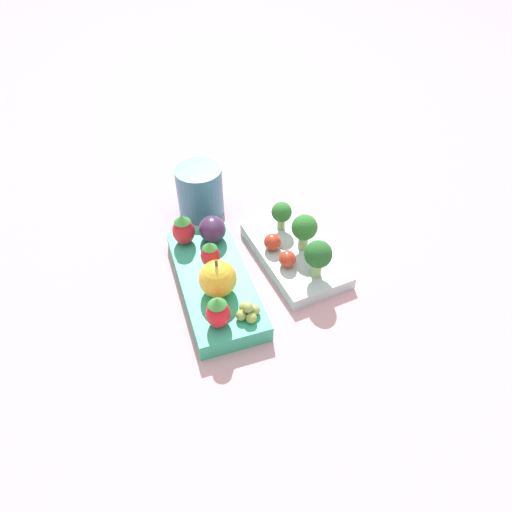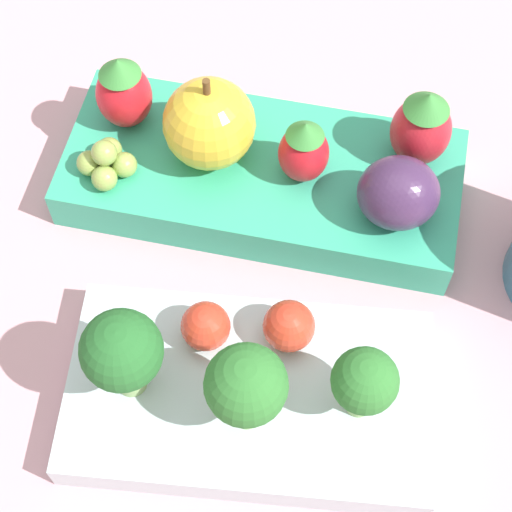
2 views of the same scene
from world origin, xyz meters
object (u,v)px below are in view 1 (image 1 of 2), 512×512
Objects in this scene: grape_cluster at (248,312)px; broccoli_floret_0 at (304,229)px; plum at (212,229)px; apple at (218,279)px; bento_box_fruit at (215,283)px; cherry_tomato_1 at (272,242)px; cherry_tomato_0 at (287,259)px; strawberry_0 at (218,312)px; drinking_cup at (200,191)px; strawberry_1 at (210,254)px; broccoli_floret_1 at (282,213)px; strawberry_2 at (183,230)px; bento_box_savoury at (294,255)px; broccoli_floret_2 at (318,255)px.

broccoli_floret_0 is at bearing 122.22° from grape_cluster.
apple is at bearing -19.40° from plum.
cherry_tomato_1 is at bearing 100.15° from bento_box_fruit.
cherry_tomato_0 is (0.02, -0.04, -0.03)m from broccoli_floret_0.
grape_cluster is (0.01, 0.04, -0.01)m from strawberry_0.
broccoli_floret_0 is at bearing 28.41° from drinking_cup.
plum is at bearing -11.93° from drinking_cup.
bento_box_fruit is 0.09m from strawberry_0.
cherry_tomato_1 is 0.31× the size of drinking_cup.
strawberry_0 is 1.13× the size of strawberry_1.
strawberry_0 is (0.13, -0.17, -0.00)m from broccoli_floret_1.
grape_cluster is (0.17, 0.02, -0.02)m from strawberry_2.
strawberry_2 is at bearing -133.07° from cherry_tomato_0.
cherry_tomato_1 is 0.78× the size of grape_cluster.
grape_cluster is 0.27m from drinking_cup.
cherry_tomato_0 is (0.08, -0.03, -0.02)m from broccoli_floret_1.
bento_box_fruit is 0.10m from strawberry_2.
bento_box_savoury is at bearing 125.11° from grape_cluster.
plum reaches higher than grape_cluster.
grape_cluster is (0.06, 0.02, -0.02)m from apple.
bento_box_fruit is at bearing 167.95° from apple.
drinking_cup reaches higher than plum.
bento_box_savoury is 0.20m from drinking_cup.
bento_box_savoury is 3.61× the size of strawberry_2.
bento_box_fruit is 0.11m from cherry_tomato_0.
strawberry_1 is at bearing -114.37° from cherry_tomato_0.
broccoli_floret_2 is 0.16m from strawberry_0.
bento_box_savoury is at bearing 54.70° from plum.
broccoli_floret_0 is 0.14m from plum.
bento_box_fruit is 3.98× the size of broccoli_floret_2.
apple is at bearing -86.72° from cherry_tomato_0.
broccoli_floret_1 is 0.57× the size of drinking_cup.
broccoli_floret_0 is 0.19m from strawberry_0.
strawberry_2 reaches higher than grape_cluster.
broccoli_floret_2 is 0.99× the size of apple.
apple is (0.01, -0.11, 0.02)m from cherry_tomato_0.
strawberry_1 is (-0.02, 0.01, 0.03)m from bento_box_fruit.
broccoli_floret_2 is 2.26× the size of cherry_tomato_1.
strawberry_0 is 0.17m from strawberry_2.
strawberry_0 is (0.08, -0.03, 0.04)m from bento_box_fruit.
bento_box_savoury is at bearing 130.73° from cherry_tomato_0.
grape_cluster reaches higher than bento_box_savoury.
broccoli_floret_0 is 0.20m from drinking_cup.
strawberry_0 is 1.11× the size of plum.
bento_box_savoury is 0.04m from cherry_tomato_0.
broccoli_floret_0 is 0.05m from cherry_tomato_0.
bento_box_savoury is 7.38× the size of cherry_tomato_0.
cherry_tomato_0 is at bearing 93.28° from apple.
strawberry_2 is 0.18m from grape_cluster.
broccoli_floret_1 is at bearing 137.37° from grape_cluster.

